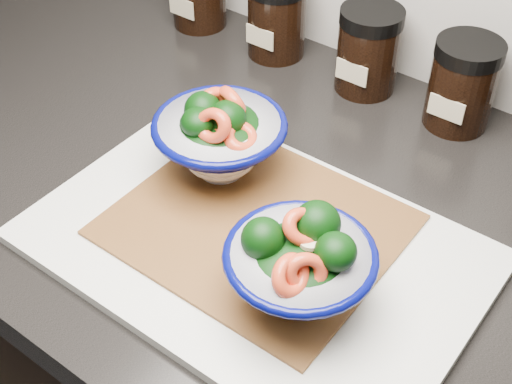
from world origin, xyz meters
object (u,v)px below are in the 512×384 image
Objects in this scene: bowl_left at (220,137)px; bowl_right at (300,266)px; spice_jar_c at (368,50)px; cutting_board at (255,247)px; spice_jar_b at (277,17)px; spice_jar_d at (462,84)px.

bowl_left reaches higher than bowl_right.
spice_jar_c is at bearing 82.78° from bowl_left.
cutting_board is 0.13m from bowl_left.
bowl_right is at bearing -51.73° from spice_jar_b.
bowl_right reaches higher than spice_jar_d.
spice_jar_c is at bearing 0.00° from spice_jar_b.
bowl_right is 0.46m from spice_jar_b.
spice_jar_c is 1.00× the size of spice_jar_d.
spice_jar_b is 0.15m from spice_jar_c.
cutting_board is at bearing -57.50° from spice_jar_b.
bowl_left is 0.20m from bowl_right.
bowl_right is 1.24× the size of spice_jar_c.
spice_jar_b is (-0.21, 0.33, 0.05)m from cutting_board.
spice_jar_d is (0.07, 0.33, 0.05)m from cutting_board.
spice_jar_d is at bearing 0.00° from spice_jar_b.
spice_jar_b is at bearing 180.00° from spice_jar_d.
bowl_left is at bearing 146.14° from cutting_board.
spice_jar_d is (0.13, 0.00, 0.00)m from spice_jar_c.
cutting_board is 0.10m from bowl_right.
bowl_left reaches higher than spice_jar_d.
spice_jar_b is 0.28m from spice_jar_d.
bowl_left reaches higher than spice_jar_b.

